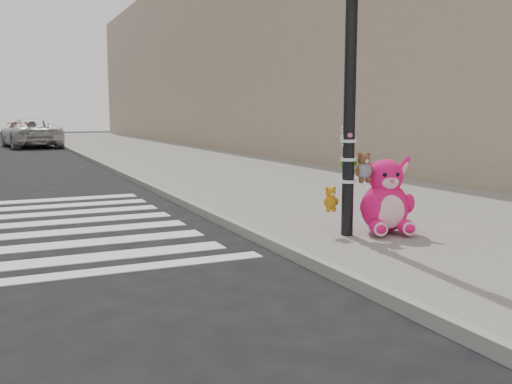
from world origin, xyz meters
name	(u,v)px	position (x,y,z in m)	size (l,w,h in m)	color
ground	(216,312)	(0.00, 0.00, 0.00)	(120.00, 120.00, 0.00)	black
sidewalk_near	(258,176)	(5.00, 10.00, 0.07)	(7.00, 80.00, 0.14)	slate
curb_edge	(138,181)	(1.55, 10.00, 0.07)	(0.12, 80.00, 0.15)	gray
bld_near	(276,46)	(10.50, 20.00, 5.00)	(5.00, 60.00, 10.00)	tan
signal_pole	(350,115)	(2.62, 1.82, 1.79)	(0.68, 0.50, 4.00)	black
pink_bunny	(386,201)	(3.19, 1.73, 0.59)	(0.88, 0.96, 1.11)	#F7146F
red_teddy	(346,222)	(2.81, 2.15, 0.25)	(0.15, 0.10, 0.22)	#AB111B
car_white_near	(31,133)	(0.00, 29.50, 0.79)	(2.61, 5.65, 1.57)	silver
car_maroon_near	(21,130)	(0.00, 43.09, 0.63)	(1.77, 4.35, 1.26)	#591920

